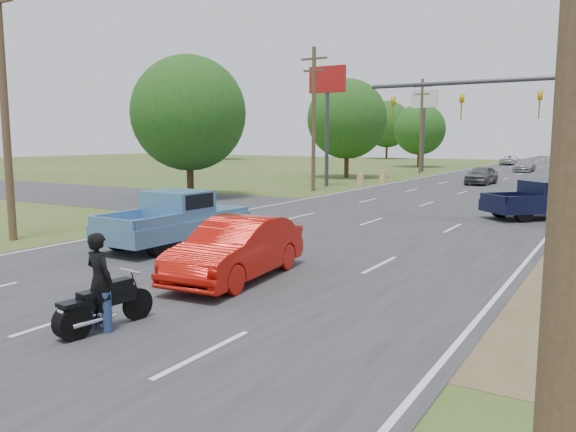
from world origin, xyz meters
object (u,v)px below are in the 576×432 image
Objects in this scene: motorcycle at (98,308)px; distant_car_white at (510,160)px; rider at (100,285)px; blue_pickup at (179,218)px; red_convertible at (237,249)px; distant_car_silver at (524,166)px; distant_car_grey at (481,175)px; navy_pickup at (545,200)px.

motorcycle is 78.72m from distant_car_white.
blue_pickup is (-4.80, 7.52, 0.05)m from rider.
rider is 78.67m from distant_car_white.
rider reaches higher than red_convertible.
blue_pickup reaches higher than red_convertible.
red_convertible is 1.01× the size of distant_car_silver.
rider is at bearing -83.90° from distant_car_grey.
distant_car_white is at bearing 101.48° from motorcycle.
red_convertible is at bearing -63.49° from navy_pickup.
distant_car_white is (-11.27, 57.27, -0.18)m from navy_pickup.
motorcycle is at bearing -88.83° from distant_car_silver.
distant_car_white is at bearing 92.38° from blue_pickup.
distant_car_white is at bearing 88.46° from red_convertible.
rider is (0.16, -4.60, 0.11)m from red_convertible.
navy_pickup is 58.37m from distant_car_white.
red_convertible reaches higher than distant_car_silver.
distant_car_silver is at bearing -81.48° from rider.
blue_pickup is at bearing 141.75° from red_convertible.
motorcycle is at bearing 90.00° from rider.
red_convertible is 35.60m from distant_car_grey.
blue_pickup is at bearing 88.92° from distant_car_white.
rider is 0.41× the size of distant_car_grey.
blue_pickup reaches higher than navy_pickup.
rider is at bearing -88.82° from distant_car_silver.
rider is at bearing -59.32° from navy_pickup.
rider is (0.01, 0.05, 0.43)m from motorcycle.
distant_car_white is at bearing -78.52° from rider.
motorcycle is 1.17× the size of rider.
red_convertible is 2.29× the size of motorcycle.
distant_car_silver reaches higher than motorcycle.
navy_pickup is (5.30, 21.18, -0.02)m from rider.
red_convertible is 5.49m from blue_pickup.
distant_car_white is (-5.97, 78.44, -0.20)m from rider.
navy_pickup is at bearing -96.92° from rider.
blue_pickup is 1.13× the size of distant_car_white.
blue_pickup reaches higher than motorcycle.
navy_pickup is 1.08× the size of distant_car_silver.
motorcycle is 0.48× the size of distant_car_grey.
red_convertible is 4.60m from rider.
blue_pickup is at bearing -91.76° from distant_car_grey.
distant_car_white is (-5.96, 78.50, 0.23)m from motorcycle.
motorcycle is 40.25m from distant_car_grey.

